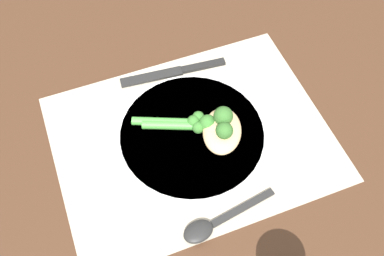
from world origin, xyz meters
TOP-DOWN VIEW (x-y plane):
  - ground_plane at (0.00, 0.00)m, footprint 3.00×3.00m
  - placemat at (0.00, 0.00)m, footprint 0.46×0.35m
  - plate at (0.00, 0.00)m, footprint 0.25×0.25m
  - chicken_fillet at (0.05, -0.02)m, footprint 0.10×0.11m
  - pesto_dollop_primary at (0.04, -0.03)m, footprint 0.03×0.03m
  - pesto_dollop_secondary at (0.05, -0.01)m, footprint 0.03×0.03m
  - broccoli_stalk_right at (0.01, 0.00)m, footprint 0.12×0.07m
  - broccoli_stalk_left at (-0.01, 0.02)m, footprint 0.12×0.07m
  - knife at (0.02, 0.15)m, footprint 0.20×0.04m
  - spoon at (-0.03, -0.16)m, footprint 0.16×0.05m

SIDE VIEW (x-z plane):
  - ground_plane at x=0.00m, z-range 0.00..0.00m
  - placemat at x=0.00m, z-range 0.00..0.00m
  - knife at x=0.02m, z-range 0.00..0.01m
  - spoon at x=-0.03m, z-range 0.00..0.02m
  - plate at x=0.00m, z-range 0.01..0.02m
  - broccoli_stalk_left at x=-0.01m, z-range 0.02..0.04m
  - broccoli_stalk_right at x=0.01m, z-range 0.01..0.04m
  - chicken_fillet at x=0.05m, z-range 0.02..0.04m
  - pesto_dollop_primary at x=0.04m, z-range 0.04..0.07m
  - pesto_dollop_secondary at x=0.05m, z-range 0.04..0.07m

